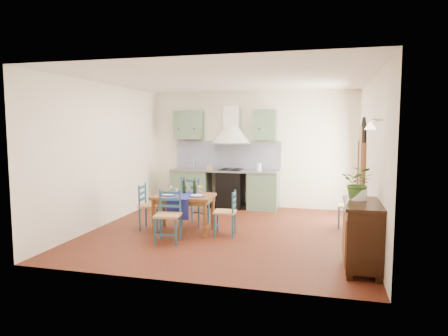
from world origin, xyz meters
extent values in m
plane|color=#40170D|center=(0.00, 0.00, 0.00)|extent=(5.00, 5.00, 0.00)
cube|color=white|center=(0.00, 2.50, 1.40)|extent=(5.00, 0.04, 2.80)
cube|color=slate|center=(-1.45, 2.19, 0.44)|extent=(0.90, 0.60, 0.88)
cube|color=slate|center=(0.35, 2.19, 0.44)|extent=(0.70, 0.60, 0.88)
cube|color=black|center=(-0.45, 2.19, 0.44)|extent=(0.60, 0.58, 0.88)
cube|color=slate|center=(-0.60, 2.19, 0.90)|extent=(2.60, 0.64, 0.04)
cube|color=silver|center=(-1.45, 2.19, 0.90)|extent=(0.45, 0.40, 0.03)
cylinder|color=silver|center=(-1.45, 2.37, 1.05)|extent=(0.02, 0.02, 0.26)
cube|color=black|center=(-0.45, 2.19, 0.93)|extent=(0.55, 0.48, 0.02)
cube|color=black|center=(-0.60, 2.24, 0.04)|extent=(2.60, 0.50, 0.08)
cube|color=#091150|center=(-0.60, 2.46, 1.26)|extent=(2.65, 0.05, 0.68)
cube|color=slate|center=(-1.55, 2.32, 2.00)|extent=(0.70, 0.34, 0.70)
cube|color=slate|center=(0.35, 2.32, 2.00)|extent=(0.55, 0.34, 0.70)
cone|color=beige|center=(-0.45, 2.25, 1.75)|extent=(0.96, 0.96, 0.40)
cube|color=beige|center=(-0.45, 2.34, 2.20)|extent=(0.36, 0.30, 0.50)
cube|color=white|center=(2.50, 0.00, 1.40)|extent=(0.04, 5.00, 2.80)
cube|color=black|center=(2.48, 1.40, 0.82)|extent=(0.03, 1.00, 1.65)
cylinder|color=black|center=(2.48, 1.40, 1.65)|extent=(0.03, 1.00, 1.00)
cube|color=brown|center=(2.46, 0.86, 0.82)|extent=(0.06, 0.06, 1.65)
cube|color=brown|center=(2.46, 1.94, 0.82)|extent=(0.06, 0.06, 1.65)
cube|color=brown|center=(2.47, 1.62, 0.98)|extent=(0.04, 0.55, 1.96)
cylinder|color=silver|center=(2.44, -1.26, 2.05)|extent=(0.15, 0.04, 0.04)
cone|color=#FFEDC6|center=(2.34, -1.26, 1.98)|extent=(0.16, 0.16, 0.12)
cube|color=white|center=(-2.50, 0.00, 1.40)|extent=(0.04, 5.00, 2.80)
cube|color=silver|center=(0.00, 0.00, 2.80)|extent=(5.00, 5.00, 0.01)
cube|color=brown|center=(-0.77, -0.22, 0.67)|extent=(1.13, 0.78, 0.05)
cube|color=brown|center=(-0.77, -0.22, 0.60)|extent=(1.01, 0.67, 0.08)
cylinder|color=brown|center=(-1.24, -0.54, 0.32)|extent=(0.06, 0.06, 0.64)
cylinder|color=brown|center=(-1.27, 0.06, 0.32)|extent=(0.06, 0.06, 0.64)
cylinder|color=brown|center=(-0.27, -0.49, 0.32)|extent=(0.06, 0.06, 0.64)
cylinder|color=brown|center=(-0.30, 0.11, 0.32)|extent=(0.06, 0.06, 0.64)
cube|color=navy|center=(-0.77, -0.26, 0.70)|extent=(0.45, 0.84, 0.01)
cube|color=navy|center=(-0.75, -0.59, 0.51)|extent=(0.41, 0.04, 0.38)
cylinder|color=navy|center=(-1.04, -0.32, 0.71)|extent=(0.27, 0.27, 0.01)
cylinder|color=white|center=(-1.04, -0.32, 0.72)|extent=(0.22, 0.22, 0.01)
cylinder|color=navy|center=(-0.49, -0.29, 0.71)|extent=(0.27, 0.27, 0.01)
cylinder|color=white|center=(-0.49, -0.29, 0.72)|extent=(0.22, 0.22, 0.01)
cylinder|color=black|center=(-0.83, -0.04, 0.85)|extent=(0.07, 0.07, 0.32)
cylinder|color=black|center=(-0.62, -0.03, 0.85)|extent=(0.07, 0.07, 0.32)
cylinder|color=white|center=(-0.51, -0.07, 0.75)|extent=(0.05, 0.05, 0.10)
sphere|color=yellow|center=(-0.51, -0.07, 0.84)|extent=(0.10, 0.10, 0.10)
cylinder|color=navy|center=(-0.96, -1.11, 0.23)|extent=(0.04, 0.04, 0.45)
cylinder|color=navy|center=(-1.01, -0.76, 0.44)|extent=(0.04, 0.04, 0.88)
cylinder|color=navy|center=(-0.61, -1.06, 0.23)|extent=(0.04, 0.04, 0.45)
cylinder|color=navy|center=(-0.66, -0.71, 0.44)|extent=(0.04, 0.04, 0.88)
cube|color=tan|center=(-0.81, -0.91, 0.47)|extent=(0.46, 0.46, 0.04)
cube|color=navy|center=(-0.83, -0.73, 0.59)|extent=(0.37, 0.08, 0.04)
cube|color=navy|center=(-0.83, -0.73, 0.71)|extent=(0.37, 0.08, 0.04)
cube|color=navy|center=(-0.83, -0.73, 0.82)|extent=(0.37, 0.08, 0.04)
cube|color=navy|center=(-0.78, -1.08, 0.18)|extent=(0.35, 0.08, 0.02)
cylinder|color=navy|center=(-0.51, 0.53, 0.25)|extent=(0.04, 0.04, 0.50)
cylinder|color=navy|center=(-0.60, 0.15, 0.49)|extent=(0.04, 0.04, 0.98)
cylinder|color=navy|center=(-0.90, 0.61, 0.25)|extent=(0.04, 0.04, 0.50)
cylinder|color=navy|center=(-0.98, 0.23, 0.49)|extent=(0.04, 0.04, 0.98)
cube|color=tan|center=(-0.75, 0.38, 0.52)|extent=(0.54, 0.54, 0.04)
cube|color=navy|center=(-0.79, 0.19, 0.65)|extent=(0.41, 0.11, 0.05)
cube|color=navy|center=(-0.79, 0.19, 0.78)|extent=(0.41, 0.11, 0.05)
cube|color=navy|center=(-0.79, 0.19, 0.91)|extent=(0.41, 0.11, 0.05)
cube|color=navy|center=(-0.70, 0.57, 0.20)|extent=(0.39, 0.11, 0.03)
cylinder|color=navy|center=(-1.26, -0.31, 0.22)|extent=(0.03, 0.03, 0.44)
cylinder|color=navy|center=(-1.61, -0.35, 0.43)|extent=(0.03, 0.03, 0.87)
cylinder|color=navy|center=(-1.30, 0.03, 0.22)|extent=(0.03, 0.03, 0.44)
cylinder|color=navy|center=(-1.64, 0.00, 0.43)|extent=(0.03, 0.03, 0.87)
cube|color=tan|center=(-1.45, -0.16, 0.46)|extent=(0.44, 0.44, 0.04)
cube|color=navy|center=(-1.62, -0.17, 0.58)|extent=(0.06, 0.37, 0.04)
cube|color=navy|center=(-1.62, -0.17, 0.69)|extent=(0.06, 0.37, 0.04)
cube|color=navy|center=(-1.62, -0.17, 0.81)|extent=(0.06, 0.37, 0.04)
cube|color=navy|center=(-1.28, -0.14, 0.17)|extent=(0.06, 0.35, 0.02)
cylinder|color=navy|center=(-0.15, -0.11, 0.21)|extent=(0.03, 0.03, 0.42)
cylinder|color=navy|center=(0.18, -0.09, 0.41)|extent=(0.03, 0.03, 0.82)
cylinder|color=navy|center=(-0.12, -0.44, 0.21)|extent=(0.03, 0.03, 0.42)
cylinder|color=navy|center=(0.21, -0.41, 0.41)|extent=(0.03, 0.03, 0.82)
cube|color=tan|center=(0.03, -0.26, 0.43)|extent=(0.41, 0.41, 0.04)
cube|color=navy|center=(0.19, -0.25, 0.55)|extent=(0.05, 0.35, 0.04)
cube|color=navy|center=(0.19, -0.25, 0.66)|extent=(0.05, 0.35, 0.04)
cube|color=navy|center=(0.19, -0.25, 0.76)|extent=(0.05, 0.35, 0.04)
cube|color=navy|center=(-0.14, -0.28, 0.16)|extent=(0.06, 0.33, 0.02)
cylinder|color=navy|center=(2.05, 1.04, 0.20)|extent=(0.03, 0.03, 0.41)
cylinder|color=navy|center=(2.37, 1.03, 0.40)|extent=(0.03, 0.03, 0.80)
cylinder|color=navy|center=(2.03, 0.72, 0.20)|extent=(0.03, 0.03, 0.41)
cylinder|color=navy|center=(2.35, 0.71, 0.40)|extent=(0.03, 0.03, 0.80)
cube|color=tan|center=(2.20, 0.87, 0.42)|extent=(0.39, 0.39, 0.04)
cube|color=navy|center=(2.36, 0.87, 0.53)|extent=(0.04, 0.34, 0.04)
cube|color=navy|center=(2.36, 0.87, 0.64)|extent=(0.04, 0.34, 0.04)
cube|color=navy|center=(2.36, 0.87, 0.75)|extent=(0.04, 0.34, 0.04)
cube|color=navy|center=(2.04, 0.88, 0.16)|extent=(0.04, 0.32, 0.02)
cube|color=black|center=(2.27, -1.46, 0.49)|extent=(0.45, 1.00, 0.82)
cube|color=black|center=(2.27, -1.46, 0.92)|extent=(0.50, 1.05, 0.04)
cube|color=brown|center=(2.04, -1.69, 0.45)|extent=(0.02, 0.38, 0.63)
cube|color=brown|center=(2.04, -1.23, 0.45)|extent=(0.02, 0.38, 0.63)
cube|color=black|center=(2.09, -1.90, 0.04)|extent=(0.08, 0.08, 0.08)
cube|color=black|center=(2.09, -1.02, 0.04)|extent=(0.08, 0.08, 0.08)
cube|color=black|center=(2.44, -1.90, 0.04)|extent=(0.08, 0.08, 0.08)
cube|color=black|center=(2.44, -1.02, 0.04)|extent=(0.08, 0.08, 0.08)
imported|color=#3B6827|center=(2.21, -1.26, 1.17)|extent=(0.52, 0.49, 0.48)
camera|label=1|loc=(1.75, -7.09, 1.97)|focal=32.00mm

